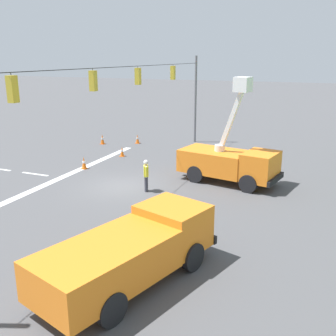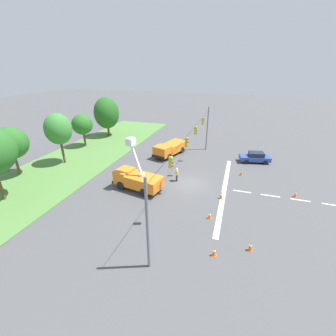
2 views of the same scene
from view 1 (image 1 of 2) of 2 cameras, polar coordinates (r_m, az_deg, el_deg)
ground_plane at (r=22.62m, az=-6.66°, el=-2.61°), size 200.00×200.00×0.00m
lane_markings at (r=25.77m, az=-17.84°, el=-0.96°), size 17.60×15.25×0.01m
signal_gantry at (r=21.61m, az=-7.06°, el=8.98°), size 26.20×0.33×7.20m
utility_truck_bucket_lift at (r=23.04m, az=8.96°, el=1.05°), size 3.42×6.11×6.07m
utility_truck_support_near at (r=12.96m, az=-5.24°, el=-11.78°), size 6.99×4.22×2.04m
road_worker at (r=21.37m, az=-3.20°, el=-0.83°), size 0.58×0.40×1.77m
traffic_cone_foreground_right at (r=29.23m, az=-6.68°, el=2.40°), size 0.36×0.36×0.74m
traffic_cone_mid_left at (r=33.61m, az=-9.50°, el=4.14°), size 0.36×0.36×0.82m
traffic_cone_mid_right at (r=26.37m, az=-12.10°, el=0.75°), size 0.36×0.36×0.81m
traffic_cone_lane_edge_a at (r=33.53m, az=-4.45°, el=4.23°), size 0.36×0.36×0.77m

